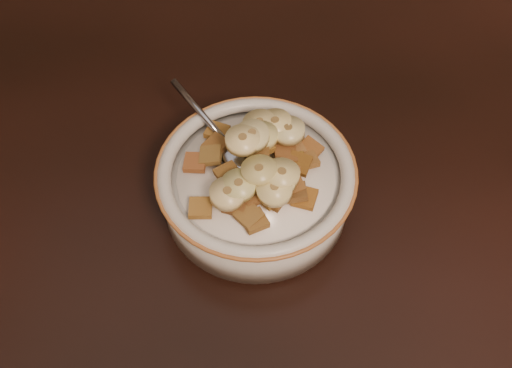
# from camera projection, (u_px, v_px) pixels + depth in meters

# --- Properties ---
(table) EXTENTS (1.42, 0.93, 0.04)m
(table) POSITION_uv_depth(u_px,v_px,m) (264.00, 249.00, 0.55)
(table) COLOR black
(table) RESTS_ON floor
(cereal_bowl) EXTENTS (0.18, 0.18, 0.04)m
(cereal_bowl) POSITION_uv_depth(u_px,v_px,m) (256.00, 189.00, 0.54)
(cereal_bowl) COLOR silver
(cereal_bowl) RESTS_ON table
(milk) EXTENTS (0.15, 0.15, 0.00)m
(milk) POSITION_uv_depth(u_px,v_px,m) (256.00, 176.00, 0.52)
(milk) COLOR white
(milk) RESTS_ON cereal_bowl
(spoon) EXTENTS (0.05, 0.05, 0.01)m
(spoon) POSITION_uv_depth(u_px,v_px,m) (237.00, 155.00, 0.53)
(spoon) COLOR gray
(spoon) RESTS_ON cereal_bowl
(cereal_square_0) EXTENTS (0.03, 0.03, 0.01)m
(cereal_square_0) POSITION_uv_depth(u_px,v_px,m) (285.00, 169.00, 0.51)
(cereal_square_0) COLOR #9C5F2F
(cereal_square_0) RESTS_ON milk
(cereal_square_1) EXTENTS (0.02, 0.02, 0.01)m
(cereal_square_1) POSITION_uv_depth(u_px,v_px,m) (295.00, 192.00, 0.50)
(cereal_square_1) COLOR brown
(cereal_square_1) RESTS_ON milk
(cereal_square_2) EXTENTS (0.03, 0.03, 0.01)m
(cereal_square_2) POSITION_uv_depth(u_px,v_px,m) (306.00, 160.00, 0.52)
(cereal_square_2) COLOR #915B2A
(cereal_square_2) RESTS_ON milk
(cereal_square_3) EXTENTS (0.02, 0.02, 0.01)m
(cereal_square_3) POSITION_uv_depth(u_px,v_px,m) (293.00, 133.00, 0.55)
(cereal_square_3) COLOR #9A6423
(cereal_square_3) RESTS_ON milk
(cereal_square_4) EXTENTS (0.02, 0.02, 0.01)m
(cereal_square_4) POSITION_uv_depth(u_px,v_px,m) (299.00, 164.00, 0.51)
(cereal_square_4) COLOR brown
(cereal_square_4) RESTS_ON milk
(cereal_square_5) EXTENTS (0.03, 0.03, 0.01)m
(cereal_square_5) POSITION_uv_depth(u_px,v_px,m) (216.00, 145.00, 0.53)
(cereal_square_5) COLOR brown
(cereal_square_5) RESTS_ON milk
(cereal_square_6) EXTENTS (0.02, 0.02, 0.01)m
(cereal_square_6) POSITION_uv_depth(u_px,v_px,m) (305.00, 198.00, 0.50)
(cereal_square_6) COLOR #915719
(cereal_square_6) RESTS_ON milk
(cereal_square_7) EXTENTS (0.03, 0.03, 0.01)m
(cereal_square_7) POSITION_uv_depth(u_px,v_px,m) (261.00, 147.00, 0.52)
(cereal_square_7) COLOR brown
(cereal_square_7) RESTS_ON milk
(cereal_square_8) EXTENTS (0.03, 0.03, 0.01)m
(cereal_square_8) POSITION_uv_depth(u_px,v_px,m) (269.00, 195.00, 0.49)
(cereal_square_8) COLOR #8A5E18
(cereal_square_8) RESTS_ON milk
(cereal_square_9) EXTENTS (0.02, 0.02, 0.01)m
(cereal_square_9) POSITION_uv_depth(u_px,v_px,m) (285.00, 154.00, 0.52)
(cereal_square_9) COLOR brown
(cereal_square_9) RESTS_ON milk
(cereal_square_10) EXTENTS (0.02, 0.02, 0.01)m
(cereal_square_10) POSITION_uv_depth(u_px,v_px,m) (200.00, 208.00, 0.50)
(cereal_square_10) COLOR olive
(cereal_square_10) RESTS_ON milk
(cereal_square_11) EXTENTS (0.03, 0.03, 0.01)m
(cereal_square_11) POSITION_uv_depth(u_px,v_px,m) (255.00, 194.00, 0.49)
(cereal_square_11) COLOR brown
(cereal_square_11) RESTS_ON milk
(cereal_square_12) EXTENTS (0.02, 0.02, 0.01)m
(cereal_square_12) POSITION_uv_depth(u_px,v_px,m) (290.00, 159.00, 0.52)
(cereal_square_12) COLOR #926419
(cereal_square_12) RESTS_ON milk
(cereal_square_13) EXTENTS (0.03, 0.03, 0.01)m
(cereal_square_13) POSITION_uv_depth(u_px,v_px,m) (287.00, 138.00, 0.54)
(cereal_square_13) COLOR brown
(cereal_square_13) RESTS_ON milk
(cereal_square_14) EXTENTS (0.03, 0.03, 0.01)m
(cereal_square_14) POSITION_uv_depth(u_px,v_px,m) (274.00, 197.00, 0.49)
(cereal_square_14) COLOR brown
(cereal_square_14) RESTS_ON milk
(cereal_square_15) EXTENTS (0.03, 0.03, 0.01)m
(cereal_square_15) POSITION_uv_depth(u_px,v_px,m) (249.00, 215.00, 0.49)
(cereal_square_15) COLOR olive
(cereal_square_15) RESTS_ON milk
(cereal_square_16) EXTENTS (0.02, 0.02, 0.01)m
(cereal_square_16) POSITION_uv_depth(u_px,v_px,m) (258.00, 151.00, 0.51)
(cereal_square_16) COLOR brown
(cereal_square_16) RESTS_ON milk
(cereal_square_17) EXTENTS (0.03, 0.03, 0.01)m
(cereal_square_17) POSITION_uv_depth(u_px,v_px,m) (255.00, 221.00, 0.49)
(cereal_square_17) COLOR olive
(cereal_square_17) RESTS_ON milk
(cereal_square_18) EXTENTS (0.03, 0.03, 0.01)m
(cereal_square_18) POSITION_uv_depth(u_px,v_px,m) (228.00, 173.00, 0.50)
(cereal_square_18) COLOR brown
(cereal_square_18) RESTS_ON milk
(cereal_square_19) EXTENTS (0.02, 0.02, 0.01)m
(cereal_square_19) POSITION_uv_depth(u_px,v_px,m) (235.00, 204.00, 0.49)
(cereal_square_19) COLOR brown
(cereal_square_19) RESTS_ON milk
(cereal_square_20) EXTENTS (0.03, 0.03, 0.01)m
(cereal_square_20) POSITION_uv_depth(u_px,v_px,m) (293.00, 148.00, 0.53)
(cereal_square_20) COLOR olive
(cereal_square_20) RESTS_ON milk
(cereal_square_21) EXTENTS (0.03, 0.03, 0.01)m
(cereal_square_21) POSITION_uv_depth(u_px,v_px,m) (291.00, 184.00, 0.50)
(cereal_square_21) COLOR brown
(cereal_square_21) RESTS_ON milk
(cereal_square_22) EXTENTS (0.03, 0.03, 0.01)m
(cereal_square_22) POSITION_uv_depth(u_px,v_px,m) (309.00, 150.00, 0.53)
(cereal_square_22) COLOR #9C5720
(cereal_square_22) RESTS_ON milk
(cereal_square_23) EXTENTS (0.02, 0.02, 0.01)m
(cereal_square_23) POSITION_uv_depth(u_px,v_px,m) (211.00, 155.00, 0.53)
(cereal_square_23) COLOR olive
(cereal_square_23) RESTS_ON milk
(cereal_square_24) EXTENTS (0.02, 0.02, 0.01)m
(cereal_square_24) POSITION_uv_depth(u_px,v_px,m) (264.00, 138.00, 0.53)
(cereal_square_24) COLOR #9A6819
(cereal_square_24) RESTS_ON milk
(cereal_square_25) EXTENTS (0.02, 0.02, 0.01)m
(cereal_square_25) POSITION_uv_depth(u_px,v_px,m) (217.00, 132.00, 0.55)
(cereal_square_25) COLOR brown
(cereal_square_25) RESTS_ON milk
(cereal_square_26) EXTENTS (0.02, 0.02, 0.01)m
(cereal_square_26) POSITION_uv_depth(u_px,v_px,m) (195.00, 162.00, 0.53)
(cereal_square_26) COLOR brown
(cereal_square_26) RESTS_ON milk
(banana_slice_0) EXTENTS (0.04, 0.04, 0.01)m
(banana_slice_0) POSITION_uv_depth(u_px,v_px,m) (278.00, 181.00, 0.49)
(banana_slice_0) COLOR #F0E293
(banana_slice_0) RESTS_ON milk
(banana_slice_1) EXTENTS (0.04, 0.04, 0.02)m
(banana_slice_1) POSITION_uv_depth(u_px,v_px,m) (259.00, 125.00, 0.53)
(banana_slice_1) COLOR beige
(banana_slice_1) RESTS_ON milk
(banana_slice_2) EXTENTS (0.04, 0.04, 0.01)m
(banana_slice_2) POSITION_uv_depth(u_px,v_px,m) (243.00, 140.00, 0.50)
(banana_slice_2) COLOR #FFE78D
(banana_slice_2) RESTS_ON milk
(banana_slice_3) EXTENTS (0.04, 0.04, 0.01)m
(banana_slice_3) POSITION_uv_depth(u_px,v_px,m) (259.00, 171.00, 0.49)
(banana_slice_3) COLOR #D0C176
(banana_slice_3) RESTS_ON milk
(banana_slice_4) EXTENTS (0.04, 0.04, 0.01)m
(banana_slice_4) POSITION_uv_depth(u_px,v_px,m) (228.00, 194.00, 0.48)
(banana_slice_4) COLOR #F1DD95
(banana_slice_4) RESTS_ON milk
(banana_slice_5) EXTENTS (0.04, 0.04, 0.01)m
(banana_slice_5) POSITION_uv_depth(u_px,v_px,m) (275.00, 123.00, 0.53)
(banana_slice_5) COLOR #DFD273
(banana_slice_5) RESTS_ON milk
(banana_slice_6) EXTENTS (0.04, 0.04, 0.01)m
(banana_slice_6) POSITION_uv_depth(u_px,v_px,m) (239.00, 186.00, 0.49)
(banana_slice_6) COLOR beige
(banana_slice_6) RESTS_ON milk
(banana_slice_7) EXTENTS (0.04, 0.04, 0.01)m
(banana_slice_7) POSITION_uv_depth(u_px,v_px,m) (282.00, 174.00, 0.49)
(banana_slice_7) COLOR #F2DF78
(banana_slice_7) RESTS_ON milk
(banana_slice_8) EXTENTS (0.04, 0.04, 0.02)m
(banana_slice_8) POSITION_uv_depth(u_px,v_px,m) (252.00, 136.00, 0.50)
(banana_slice_8) COLOR #E8D489
(banana_slice_8) RESTS_ON milk
(banana_slice_9) EXTENTS (0.04, 0.04, 0.01)m
(banana_slice_9) POSITION_uv_depth(u_px,v_px,m) (261.00, 136.00, 0.52)
(banana_slice_9) COLOR #DCCC7C
(banana_slice_9) RESTS_ON milk
(banana_slice_10) EXTENTS (0.04, 0.04, 0.02)m
(banana_slice_10) POSITION_uv_depth(u_px,v_px,m) (274.00, 189.00, 0.48)
(banana_slice_10) COLOR #FAD681
(banana_slice_10) RESTS_ON milk
(banana_slice_11) EXTENTS (0.04, 0.04, 0.01)m
(banana_slice_11) POSITION_uv_depth(u_px,v_px,m) (288.00, 131.00, 0.52)
(banana_slice_11) COLOR #FEF097
(banana_slice_11) RESTS_ON milk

